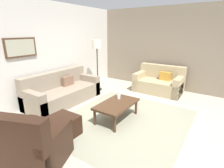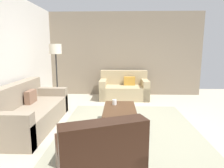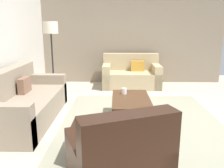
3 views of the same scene
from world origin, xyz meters
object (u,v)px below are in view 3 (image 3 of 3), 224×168
object	(u,v)px
couch_main	(21,104)
couch_loveseat	(131,75)
ottoman	(94,142)
cup	(124,91)
lamp_standing	(51,35)
coffee_table	(131,101)

from	to	relation	value
couch_main	couch_loveseat	world-z (taller)	same
couch_loveseat	ottoman	bearing A→B (deg)	169.26
cup	lamp_standing	size ratio (longest dim) A/B	0.06
couch_loveseat	lamp_standing	xyz separation A→B (m)	(-1.02, 1.86, 1.11)
lamp_standing	cup	bearing A→B (deg)	-126.59
ottoman	couch_loveseat	bearing A→B (deg)	-10.74
ottoman	lamp_standing	bearing A→B (deg)	24.18
couch_loveseat	cup	xyz separation A→B (m)	(-2.21, 0.26, 0.16)
lamp_standing	coffee_table	bearing A→B (deg)	-130.20
couch_main	cup	world-z (taller)	couch_main
couch_loveseat	cup	world-z (taller)	couch_loveseat
couch_loveseat	ottoman	world-z (taller)	couch_loveseat
couch_main	coffee_table	world-z (taller)	couch_main
couch_main	cup	bearing A→B (deg)	-82.21
ottoman	lamp_standing	distance (m)	3.10
ottoman	lamp_standing	size ratio (longest dim) A/B	0.33
coffee_table	couch_main	bearing A→B (deg)	89.71
lamp_standing	couch_main	bearing A→B (deg)	171.91
couch_main	couch_loveseat	distance (m)	3.20
cup	lamp_standing	world-z (taller)	lamp_standing
couch_loveseat	lamp_standing	bearing A→B (deg)	118.88
cup	couch_main	bearing A→B (deg)	97.79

